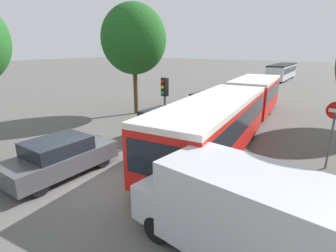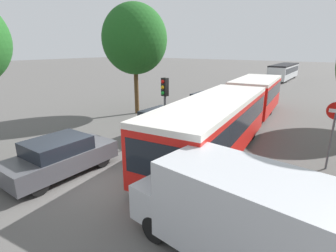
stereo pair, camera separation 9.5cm
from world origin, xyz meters
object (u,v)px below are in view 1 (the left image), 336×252
queued_car_red (234,92)px  city_bus_rear (282,71)px  articulated_bus (236,107)px  queued_car_graphite (60,157)px  white_van (241,213)px  no_entry_sign (333,125)px  queued_car_white (257,84)px  traffic_light (164,96)px  queued_car_tan (161,121)px  tree_left_mid (133,41)px  queued_car_silver (205,102)px

queued_car_red → city_bus_rear: bearing=0.7°
articulated_bus → queued_car_graphite: bearing=-27.9°
white_van → queued_car_red: bearing=-62.5°
queued_car_graphite → no_entry_sign: (8.60, 6.54, 1.12)m
white_van → city_bus_rear: bearing=-73.1°
queued_car_white → traffic_light: (1.16, -20.39, 1.78)m
queued_car_tan → tree_left_mid: size_ratio=0.54×
city_bus_rear → queued_car_white: (0.02, -13.21, -0.65)m
queued_car_white → tree_left_mid: tree_left_mid is taller
queued_car_graphite → queued_car_red: size_ratio=1.06×
queued_car_graphite → tree_left_mid: size_ratio=0.55×
queued_car_graphite → queued_car_white: queued_car_graphite is taller
articulated_bus → queued_car_red: bearing=-165.2°
city_bus_rear → queued_car_red: 19.94m
queued_car_silver → white_van: (7.40, -13.12, 0.50)m
queued_car_tan → no_entry_sign: (8.34, 0.14, 1.14)m
city_bus_rear → white_van: bearing=-170.4°
queued_car_silver → traffic_light: (1.41, -7.61, 1.75)m
queued_car_tan → queued_car_white: queued_car_tan is taller
queued_car_graphite → queued_car_silver: queued_car_graphite is taller
traffic_light → queued_car_silver: bearing=-159.7°
city_bus_rear → traffic_light: traffic_light is taller
queued_car_red → queued_car_white: bearing=-0.4°
queued_car_tan → city_bus_rear: bearing=1.5°
traffic_light → queued_car_red: bearing=-164.7°
queued_car_white → tree_left_mid: 17.51m
queued_car_graphite → no_entry_sign: bearing=-51.5°
queued_car_graphite → queued_car_silver: bearing=1.8°
articulated_bus → queued_car_tan: bearing=-58.2°
queued_car_tan → queued_car_silver: 6.48m
white_van → articulated_bus: bearing=-62.3°
queued_car_tan → no_entry_sign: bearing=-87.9°
queued_car_silver → articulated_bus: bearing=-134.0°
white_van → tree_left_mid: tree_left_mid is taller
articulated_bus → white_van: (3.60, -9.28, -0.28)m
city_bus_rear → queued_car_silver: bearing=178.7°
queued_car_graphite → queued_car_red: 18.93m
queued_car_graphite → queued_car_white: 25.65m
queued_car_red → queued_car_silver: bearing=-179.5°
queued_car_red → tree_left_mid: bearing=157.3°
queued_car_tan → white_van: (7.01, -6.65, 0.51)m
white_van → traffic_light: traffic_light is taller
no_entry_sign → tree_left_mid: bearing=-102.2°
queued_car_white → traffic_light: size_ratio=1.20×
city_bus_rear → traffic_light: size_ratio=3.24×
queued_car_red → traffic_light: 13.85m
no_entry_sign → queued_car_tan: bearing=-89.1°
articulated_bus → tree_left_mid: bearing=-98.0°
queued_car_silver → tree_left_mid: 7.10m
articulated_bus → queued_car_tan: articulated_bus is taller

